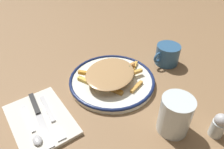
{
  "coord_description": "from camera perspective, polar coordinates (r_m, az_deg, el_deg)",
  "views": [
    {
      "loc": [
        0.3,
        0.45,
        0.46
      ],
      "look_at": [
        0.0,
        0.0,
        0.04
      ],
      "focal_mm": 33.52,
      "sensor_mm": 36.0,
      "label": 1
    }
  ],
  "objects": [
    {
      "name": "ground_plane",
      "position": [
        0.71,
        0.0,
        -2.21
      ],
      "size": [
        2.6,
        2.6,
        0.0
      ],
      "primitive_type": "plane",
      "color": "olive"
    },
    {
      "name": "coffee_mug",
      "position": [
        0.81,
        14.82,
        5.29
      ],
      "size": [
        0.11,
        0.09,
        0.07
      ],
      "color": "#315E8B",
      "rests_on": "ground_plane"
    },
    {
      "name": "salt_shaker",
      "position": [
        0.61,
        27.11,
        -12.21
      ],
      "size": [
        0.04,
        0.04,
        0.07
      ],
      "color": "silver",
      "rests_on": "ground_plane"
    },
    {
      "name": "knife",
      "position": [
        0.63,
        -19.51,
        -9.91
      ],
      "size": [
        0.03,
        0.21,
        0.01
      ],
      "color": "black",
      "rests_on": "napkin"
    },
    {
      "name": "water_glass",
      "position": [
        0.56,
        16.81,
        -10.54
      ],
      "size": [
        0.08,
        0.08,
        0.11
      ],
      "primitive_type": "cylinder",
      "color": "silver",
      "rests_on": "ground_plane"
    },
    {
      "name": "plate",
      "position": [
        0.71,
        0.0,
        -1.55
      ],
      "size": [
        0.29,
        0.29,
        0.02
      ],
      "color": "white",
      "rests_on": "ground_plane"
    },
    {
      "name": "fork",
      "position": [
        0.61,
        -16.27,
        -10.94
      ],
      "size": [
        0.02,
        0.18,
        0.0
      ],
      "color": "silver",
      "rests_on": "napkin"
    },
    {
      "name": "fries_heap",
      "position": [
        0.69,
        -0.15,
        0.06
      ],
      "size": [
        0.25,
        0.22,
        0.04
      ],
      "color": "#E7C957",
      "rests_on": "plate"
    },
    {
      "name": "napkin",
      "position": [
        0.63,
        -18.92,
        -11.6
      ],
      "size": [
        0.16,
        0.22,
        0.01
      ],
      "primitive_type": "cube",
      "rotation": [
        0.0,
        0.0,
        0.03
      ],
      "color": "silver",
      "rests_on": "ground_plane"
    },
    {
      "name": "spoon",
      "position": [
        0.59,
        -20.64,
        -14.25
      ],
      "size": [
        0.02,
        0.15,
        0.01
      ],
      "color": "silver",
      "rests_on": "napkin"
    }
  ]
}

